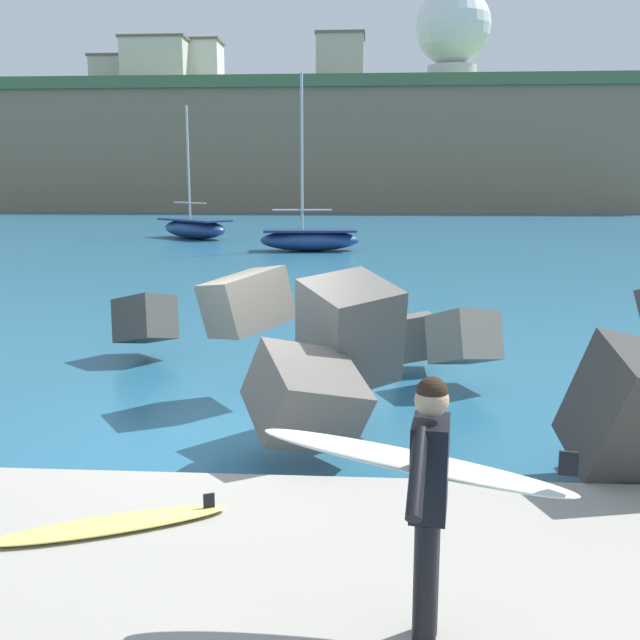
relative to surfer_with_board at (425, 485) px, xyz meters
name	(u,v)px	position (x,y,z in m)	size (l,w,h in m)	color
ground_plane	(239,435)	(-1.98, 4.33, -1.28)	(400.00, 400.00, 0.00)	#235B7A
walkway_path	(141,609)	(-1.98, 0.33, -1.16)	(48.00, 4.40, 0.24)	#9E998E
breakwater_jetty	(290,316)	(-1.48, 5.92, -0.03)	(32.77, 6.93, 2.66)	#4C4944
surfer_with_board	(425,485)	(0.00, 0.00, 0.00)	(2.12, 1.29, 1.78)	black
spare_surfboard	(111,524)	(-2.53, 1.29, -1.00)	(1.98, 1.14, 0.19)	#E0D166
boat_near_right	(310,239)	(-3.06, 29.04, -0.71)	(4.74, 2.37, 7.93)	navy
boat_mid_left	(194,228)	(-10.13, 35.99, -0.67)	(5.15, 4.92, 7.27)	navy
mooring_buoy_inner	(196,230)	(-10.87, 39.53, -1.06)	(0.44, 0.44, 0.44)	yellow
headland_bluff	(312,151)	(-7.34, 85.94, 5.55)	(78.39, 31.94, 13.61)	#847056
radar_dome	(453,33)	(9.09, 84.20, 18.66)	(8.62, 8.62, 11.31)	silver
station_building_west	(190,68)	(-22.62, 88.29, 15.65)	(8.04, 4.72, 6.61)	silver
station_building_central	(126,76)	(-30.52, 87.51, 14.70)	(8.19, 5.07, 4.71)	#B2ADA3
station_building_east	(340,62)	(-3.79, 83.13, 15.40)	(5.62, 5.28, 6.10)	#B2ADA3
station_building_annex	(157,66)	(-25.91, 84.96, 15.51)	(7.96, 5.10, 6.33)	beige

